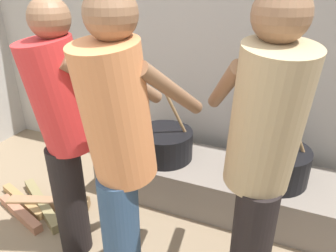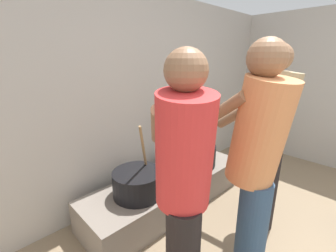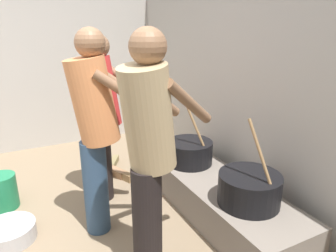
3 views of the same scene
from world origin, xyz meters
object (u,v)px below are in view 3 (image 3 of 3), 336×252
at_px(cooking_pot_main, 190,152).
at_px(cook_in_tan_shirt, 149,145).
at_px(cooking_pot_secondary, 249,189).
at_px(cook_in_red_shirt, 101,110).
at_px(metal_mixing_bowl, 9,233).
at_px(cook_in_orange_shirt, 95,123).
at_px(bucket_green_plastic, 2,192).

distance_m(cooking_pot_main, cook_in_tan_shirt, 1.25).
distance_m(cooking_pot_secondary, cook_in_red_shirt, 1.47).
relative_size(cook_in_red_shirt, metal_mixing_bowl, 3.83).
bearing_deg(cooking_pot_secondary, cook_in_tan_shirt, -92.62).
xyz_separation_m(cook_in_tan_shirt, cook_in_orange_shirt, (-0.62, -0.18, -0.00)).
relative_size(cooking_pot_main, metal_mixing_bowl, 1.64).
xyz_separation_m(cooking_pot_secondary, cook_in_orange_shirt, (-0.66, -1.00, 0.50)).
distance_m(cook_in_tan_shirt, cook_in_orange_shirt, 0.64).
height_order(cook_in_tan_shirt, bucket_green_plastic, cook_in_tan_shirt).
bearing_deg(cooking_pot_main, bucket_green_plastic, -107.59).
xyz_separation_m(cook_in_tan_shirt, cook_in_red_shirt, (-1.09, -0.00, -0.04)).
distance_m(cooking_pot_secondary, metal_mixing_bowl, 1.96).
bearing_deg(metal_mixing_bowl, cooking_pot_main, 90.10).
bearing_deg(bucket_green_plastic, cook_in_orange_shirt, 45.15).
distance_m(cooking_pot_main, cooking_pot_secondary, 0.85).
bearing_deg(cook_in_tan_shirt, cooking_pot_main, 135.68).
xyz_separation_m(cook_in_orange_shirt, metal_mixing_bowl, (-0.19, -0.72, -0.88)).
bearing_deg(cook_in_red_shirt, cooking_pot_secondary, 36.33).
xyz_separation_m(cooking_pot_main, bucket_green_plastic, (-0.55, -1.72, -0.28)).
distance_m(cook_in_orange_shirt, bucket_green_plastic, 1.31).
xyz_separation_m(cook_in_tan_shirt, bucket_green_plastic, (-1.36, -0.93, -0.79)).
bearing_deg(cook_in_red_shirt, cook_in_orange_shirt, -20.39).
height_order(cooking_pot_main, cooking_pot_secondary, cooking_pot_secondary).
height_order(cooking_pot_main, cook_in_tan_shirt, cook_in_tan_shirt).
bearing_deg(cook_in_tan_shirt, cook_in_red_shirt, -179.81).
height_order(cooking_pot_secondary, cook_in_tan_shirt, cook_in_tan_shirt).
xyz_separation_m(cook_in_red_shirt, bucket_green_plastic, (-0.28, -0.92, -0.75)).
relative_size(cooking_pot_main, bucket_green_plastic, 2.06).
distance_m(cooking_pot_main, cook_in_orange_shirt, 1.12).
bearing_deg(cook_in_tan_shirt, cooking_pot_secondary, 87.38).
height_order(cook_in_red_shirt, metal_mixing_bowl, cook_in_red_shirt).
bearing_deg(metal_mixing_bowl, cook_in_tan_shirt, 47.75).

